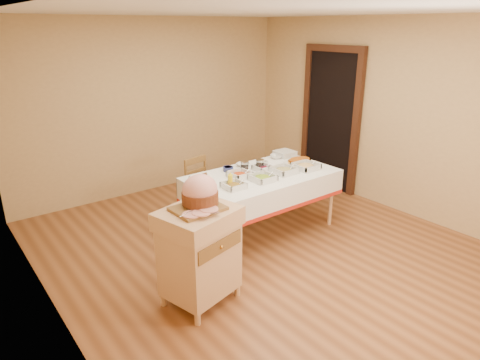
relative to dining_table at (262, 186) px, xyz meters
name	(u,v)px	position (x,y,z in m)	size (l,w,h in m)	color
room_shell	(260,140)	(-0.30, -0.30, 0.70)	(5.00, 5.00, 5.00)	brown
doorway	(331,118)	(1.90, 0.60, 0.51)	(0.09, 1.10, 2.20)	black
dining_table	(262,186)	(0.00, 0.00, 0.00)	(1.82, 1.02, 0.76)	tan
butcher_cart	(199,251)	(-1.41, -0.79, -0.07)	(0.77, 0.69, 0.94)	tan
dining_chair	(203,190)	(-0.44, 0.66, -0.15)	(0.45, 0.43, 0.87)	brown
ham_on_board	(200,194)	(-1.37, -0.75, 0.47)	(0.46, 0.44, 0.30)	brown
serving_dish_a	(234,185)	(-0.57, -0.18, 0.19)	(0.23, 0.23, 0.10)	silver
serving_dish_b	(263,178)	(-0.15, -0.19, 0.20)	(0.26, 0.26, 0.11)	silver
serving_dish_c	(284,170)	(0.23, -0.14, 0.20)	(0.27, 0.27, 0.11)	silver
serving_dish_d	(306,166)	(0.56, -0.19, 0.20)	(0.28, 0.28, 0.11)	silver
serving_dish_e	(240,175)	(-0.30, 0.06, 0.20)	(0.25, 0.24, 0.11)	silver
serving_dish_f	(263,168)	(0.09, 0.10, 0.19)	(0.21, 0.20, 0.10)	silver
small_bowl_left	(193,178)	(-0.79, 0.31, 0.19)	(0.11, 0.11, 0.05)	silver
small_bowl_mid	(228,169)	(-0.26, 0.34, 0.19)	(0.13, 0.13, 0.05)	navy
small_bowl_right	(264,163)	(0.24, 0.24, 0.19)	(0.11, 0.11, 0.05)	silver
bowl_white_imported	(243,165)	(0.00, 0.38, 0.18)	(0.16, 0.16, 0.04)	silver
bowl_small_imported	(276,156)	(0.57, 0.38, 0.19)	(0.16, 0.16, 0.05)	silver
preserve_jar_left	(245,167)	(-0.11, 0.20, 0.22)	(0.10, 0.10, 0.13)	silver
preserve_jar_right	(260,165)	(0.08, 0.14, 0.22)	(0.10, 0.10, 0.13)	silver
mustard_bottle	(230,180)	(-0.56, -0.11, 0.24)	(0.06, 0.06, 0.17)	yellow
bread_basket	(201,181)	(-0.80, 0.12, 0.21)	(0.27, 0.27, 0.12)	white
plate_stack	(285,154)	(0.74, 0.38, 0.20)	(0.25, 0.25, 0.07)	silver
brass_platter	(300,161)	(0.70, 0.06, 0.18)	(0.36, 0.26, 0.05)	gold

